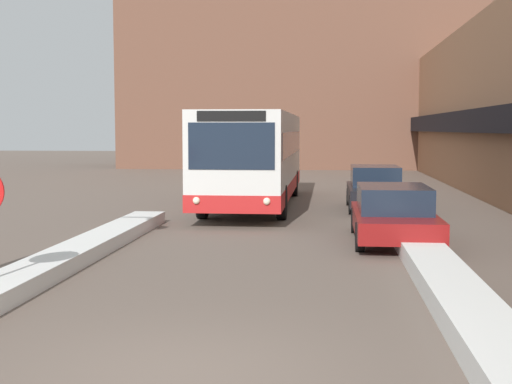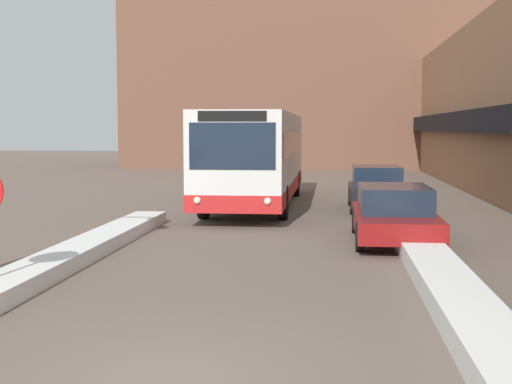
{
  "view_description": "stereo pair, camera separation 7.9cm",
  "coord_description": "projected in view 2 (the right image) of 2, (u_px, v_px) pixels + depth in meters",
  "views": [
    {
      "loc": [
        1.61,
        -7.57,
        2.73
      ],
      "look_at": [
        0.1,
        7.3,
        1.41
      ],
      "focal_mm": 50.0,
      "sensor_mm": 36.0,
      "label": 1
    },
    {
      "loc": [
        1.69,
        -7.56,
        2.73
      ],
      "look_at": [
        0.1,
        7.3,
        1.41
      ],
      "focal_mm": 50.0,
      "sensor_mm": 36.0,
      "label": 2
    }
  ],
  "objects": [
    {
      "name": "ground_plane",
      "position": [
        177.0,
        376.0,
        7.91
      ],
      "size": [
        160.0,
        160.0,
        0.0
      ],
      "primitive_type": "plane",
      "color": "#66564C"
    },
    {
      "name": "building_backdrop_far",
      "position": [
        309.0,
        36.0,
        50.99
      ],
      "size": [
        26.0,
        8.0,
        18.84
      ],
      "color": "brown",
      "rests_on": "ground_plane"
    },
    {
      "name": "snow_bank_left",
      "position": [
        48.0,
        267.0,
        13.36
      ],
      "size": [
        0.9,
        15.45,
        0.32
      ],
      "color": "silver",
      "rests_on": "ground_plane"
    },
    {
      "name": "snow_bank_right",
      "position": [
        441.0,
        276.0,
        12.4
      ],
      "size": [
        0.9,
        16.76,
        0.37
      ],
      "color": "silver",
      "rests_on": "ground_plane"
    },
    {
      "name": "city_bus",
      "position": [
        256.0,
        156.0,
        25.32
      ],
      "size": [
        2.71,
        12.48,
        3.26
      ],
      "color": "silver",
      "rests_on": "ground_plane"
    },
    {
      "name": "parked_car_front",
      "position": [
        394.0,
        213.0,
        17.26
      ],
      "size": [
        1.93,
        4.71,
        1.36
      ],
      "color": "maroon",
      "rests_on": "ground_plane"
    },
    {
      "name": "parked_car_back",
      "position": [
        376.0,
        188.0,
        24.12
      ],
      "size": [
        1.83,
        4.38,
        1.49
      ],
      "color": "black",
      "rests_on": "ground_plane"
    }
  ]
}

